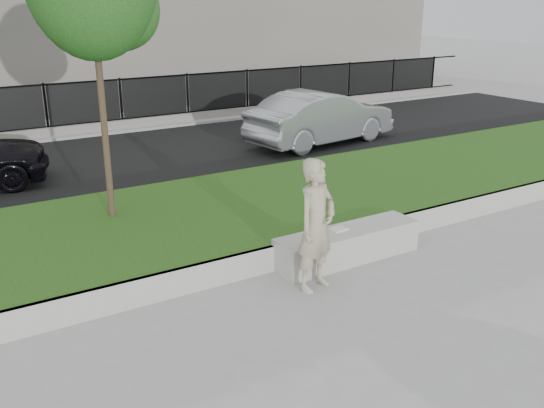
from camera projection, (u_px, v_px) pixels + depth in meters
ground at (301, 302)px, 8.19m from camera, size 90.00×90.00×0.00m
grass_bank at (204, 222)px, 10.53m from camera, size 34.00×4.00×0.40m
grass_kerb at (261, 261)px, 8.96m from camera, size 34.00×0.08×0.40m
street at (107, 162)px, 15.01m from camera, size 34.00×7.00×0.04m
far_pavement at (62, 129)px, 18.62m from camera, size 34.00×3.00×0.12m
iron_fence at (69, 119)px, 17.66m from camera, size 32.00×0.30×1.50m
stone_bench at (348, 244)px, 9.44m from camera, size 2.43×0.61×0.50m
man at (316, 225)px, 8.29m from camera, size 0.79×0.63×1.88m
book at (339, 229)px, 9.34m from camera, size 0.26×0.20×0.03m
car_silver at (321, 117)px, 16.67m from camera, size 4.59×2.15×1.45m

